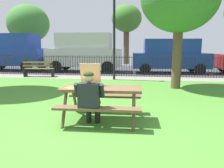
% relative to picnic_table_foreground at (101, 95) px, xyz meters
% --- Properties ---
extents(ground, '(28.00, 12.16, 0.02)m').
position_rel_picnic_table_foreground_xyz_m(ground, '(-0.31, 1.50, -0.61)').
color(ground, '#4A8830').
extents(cobblestone_walkway, '(28.00, 1.40, 0.01)m').
position_rel_picnic_table_foreground_xyz_m(cobblestone_walkway, '(-0.31, 6.88, -0.60)').
color(cobblestone_walkway, gray).
extents(street_asphalt, '(28.00, 6.82, 0.01)m').
position_rel_picnic_table_foreground_xyz_m(street_asphalt, '(-0.31, 10.99, -0.60)').
color(street_asphalt, '#38383D').
extents(picnic_table_foreground, '(1.84, 1.53, 0.79)m').
position_rel_picnic_table_foreground_xyz_m(picnic_table_foreground, '(0.00, 0.00, 0.00)').
color(picnic_table_foreground, brown).
rests_on(picnic_table_foreground, ground).
extents(pizza_box_open, '(0.51, 0.59, 0.52)m').
position_rel_picnic_table_foreground_xyz_m(pizza_box_open, '(-0.29, 0.05, 0.27)').
color(pizza_box_open, tan).
rests_on(pizza_box_open, picnic_table_foreground).
extents(pizza_slice_on_table, '(0.21, 0.25, 0.02)m').
position_rel_picnic_table_foreground_xyz_m(pizza_slice_on_table, '(-0.68, -0.11, 0.18)').
color(pizza_slice_on_table, '#F0C84F').
rests_on(pizza_slice_on_table, picnic_table_foreground).
extents(adult_at_table, '(0.62, 0.60, 1.19)m').
position_rel_picnic_table_foreground_xyz_m(adult_at_table, '(-0.15, -0.51, 0.06)').
color(adult_at_table, black).
rests_on(adult_at_table, ground).
extents(iron_fence_streetside, '(19.90, 0.03, 1.14)m').
position_rel_picnic_table_foreground_xyz_m(iron_fence_streetside, '(-0.31, 7.58, -0.02)').
color(iron_fence_streetside, black).
rests_on(iron_fence_streetside, ground).
extents(park_bench_left, '(1.63, 0.61, 0.85)m').
position_rel_picnic_table_foreground_xyz_m(park_bench_left, '(-4.71, 6.74, -0.18)').
color(park_bench_left, brown).
rests_on(park_bench_left, ground).
extents(lamp_post_walkway, '(0.28, 0.28, 4.55)m').
position_rel_picnic_table_foreground_xyz_m(lamp_post_walkway, '(-0.50, 6.27, 2.14)').
color(lamp_post_walkway, black).
rests_on(lamp_post_walkway, ground).
extents(parked_car_far_left, '(4.80, 2.28, 2.46)m').
position_rel_picnic_table_foreground_xyz_m(parked_car_far_left, '(-7.84, 9.44, 0.71)').
color(parked_car_far_left, navy).
rests_on(parked_car_far_left, ground).
extents(parked_car_left, '(4.76, 2.20, 2.46)m').
position_rel_picnic_table_foreground_xyz_m(parked_car_left, '(-2.82, 9.44, 0.71)').
color(parked_car_left, '#BCBDBE').
rests_on(parked_car_left, ground).
extents(parked_car_center, '(4.68, 2.13, 2.08)m').
position_rel_picnic_table_foreground_xyz_m(parked_car_center, '(2.59, 9.44, 0.50)').
color(parked_car_center, navy).
rests_on(parked_car_center, ground).
extents(far_tree_left, '(3.93, 3.93, 5.52)m').
position_rel_picnic_table_foreground_xyz_m(far_tree_left, '(-9.99, 16.06, 3.13)').
color(far_tree_left, brown).
rests_on(far_tree_left, ground).
extents(far_tree_midleft, '(2.70, 2.70, 5.31)m').
position_rel_picnic_table_foreground_xyz_m(far_tree_midleft, '(-0.61, 16.06, 3.38)').
color(far_tree_midleft, brown).
rests_on(far_tree_midleft, ground).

